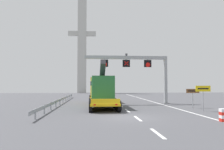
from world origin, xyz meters
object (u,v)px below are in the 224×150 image
tourist_info_sign_brown (193,93)px  bridge_pylon_distant (82,44)px  overhead_lane_gantry (137,65)px  heavy_haul_truck_yellow (101,90)px  exit_sign_yellow (203,92)px

tourist_info_sign_brown → bridge_pylon_distant: 53.20m
overhead_lane_gantry → heavy_haul_truck_yellow: (-5.06, -1.86, -3.34)m
overhead_lane_gantry → tourist_info_sign_brown: size_ratio=5.47×
overhead_lane_gantry → bridge_pylon_distant: 45.39m
overhead_lane_gantry → tourist_info_sign_brown: bearing=-49.3°
overhead_lane_gantry → bridge_pylon_distant: bridge_pylon_distant is taller
heavy_haul_truck_yellow → bridge_pylon_distant: size_ratio=0.45×
overhead_lane_gantry → heavy_haul_truck_yellow: overhead_lane_gantry is taller
heavy_haul_truck_yellow → tourist_info_sign_brown: bearing=-22.0°
exit_sign_yellow → overhead_lane_gantry: bearing=118.5°
tourist_info_sign_brown → bridge_pylon_distant: (-14.91, 48.98, 14.46)m
heavy_haul_truck_yellow → tourist_info_sign_brown: 11.01m
tourist_info_sign_brown → bridge_pylon_distant: bridge_pylon_distant is taller
overhead_lane_gantry → exit_sign_yellow: bearing=-61.5°
tourist_info_sign_brown → heavy_haul_truck_yellow: bearing=158.0°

